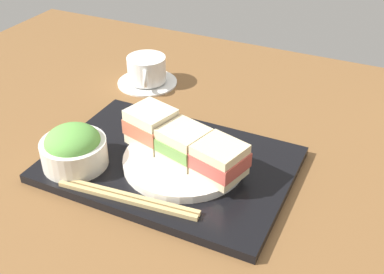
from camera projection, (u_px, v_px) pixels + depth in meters
The scene contains 9 objects.
ground_plane at pixel (185, 158), 83.32cm from camera, with size 140.00×100.00×3.00cm, color brown.
serving_tray at pixel (170, 164), 78.04cm from camera, with size 38.99×27.09×1.49cm, color black.
sandwich_plate at pixel (184, 160), 76.61cm from camera, with size 19.64×19.64×1.32cm, color white.
sandwich_near at pixel (151, 126), 78.25cm from camera, with size 8.65×8.17×6.12cm.
sandwich_middle at pixel (184, 143), 74.79cm from camera, with size 8.45×8.22×5.27cm.
sandwich_far at pixel (220, 160), 71.09cm from camera, with size 8.69×8.20×5.28cm.
salad_bowl at pixel (74, 148), 75.15cm from camera, with size 10.45×10.45×6.82cm.
chopsticks_pair at pixel (127, 198), 69.44cm from camera, with size 22.34×3.76×0.70cm.
coffee_cup at pixel (147, 72), 102.26cm from camera, with size 12.92×12.92×6.13cm.
Camera 1 is at (30.28, -60.24, 47.62)cm, focal length 44.57 mm.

